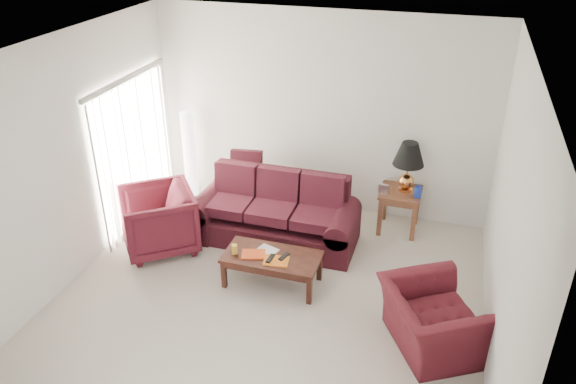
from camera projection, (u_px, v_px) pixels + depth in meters
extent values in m
plane|color=beige|center=(267.00, 300.00, 6.78)|extent=(5.00, 5.00, 0.00)
cube|color=silver|center=(135.00, 153.00, 7.99)|extent=(0.10, 2.00, 2.16)
cube|color=black|center=(246.00, 166.00, 8.38)|extent=(0.50, 0.29, 0.49)
cube|color=silver|center=(384.00, 189.00, 7.83)|extent=(0.15, 0.08, 0.14)
cylinder|color=navy|center=(418.00, 192.00, 7.73)|extent=(0.13, 0.13, 0.16)
cube|color=silver|center=(391.00, 176.00, 8.14)|extent=(0.21, 0.23, 0.06)
imported|color=#450F19|center=(158.00, 220.00, 7.59)|extent=(1.33, 1.32, 0.87)
imported|color=#400E16|center=(432.00, 320.00, 5.95)|extent=(1.33, 1.38, 0.69)
cube|color=#B63912|center=(253.00, 254.00, 6.89)|extent=(0.34, 0.29, 0.02)
cube|color=white|center=(267.00, 250.00, 6.97)|extent=(0.30, 0.26, 0.01)
cube|color=orange|center=(276.00, 261.00, 6.77)|extent=(0.33, 0.26, 0.02)
cube|color=black|center=(270.00, 258.00, 6.78)|extent=(0.07, 0.18, 0.02)
cube|color=black|center=(284.00, 256.00, 6.82)|extent=(0.10, 0.19, 0.02)
cylinder|color=gold|center=(234.00, 249.00, 6.90)|extent=(0.09, 0.09, 0.12)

